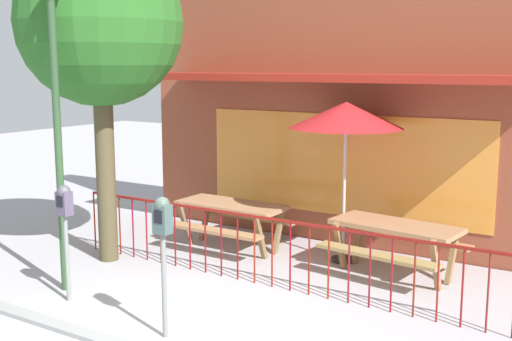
{
  "coord_description": "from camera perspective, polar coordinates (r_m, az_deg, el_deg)",
  "views": [
    {
      "loc": [
        4.37,
        -5.22,
        3.0
      ],
      "look_at": [
        -0.37,
        2.3,
        1.51
      ],
      "focal_mm": 44.43,
      "sensor_mm": 36.0,
      "label": 1
    }
  ],
  "objects": [
    {
      "name": "patio_fence_front",
      "position": [
        8.68,
        0.66,
        -6.14
      ],
      "size": [
        6.52,
        0.04,
        0.97
      ],
      "color": "maroon",
      "rests_on": "ground"
    },
    {
      "name": "parking_meter_near",
      "position": [
        6.97,
        -8.4,
        -5.29
      ],
      "size": [
        0.18,
        0.17,
        1.6
      ],
      "color": "slate",
      "rests_on": "ground"
    },
    {
      "name": "picnic_table_left",
      "position": [
        10.37,
        -2.24,
        -3.83
      ],
      "size": [
        1.81,
        1.37,
        0.79
      ],
      "color": "#A27551",
      "rests_on": "ground"
    },
    {
      "name": "pub_storefront",
      "position": [
        10.73,
        8.22,
        7.4
      ],
      "size": [
        7.73,
        1.48,
        5.28
      ],
      "color": "#512620",
      "rests_on": "ground"
    },
    {
      "name": "patio_umbrella",
      "position": [
        9.56,
        8.1,
        4.87
      ],
      "size": [
        1.71,
        1.71,
        2.46
      ],
      "color": "black",
      "rests_on": "ground"
    },
    {
      "name": "ground",
      "position": [
        7.44,
        -7.29,
        -14.36
      ],
      "size": [
        40.0,
        40.0,
        0.0
      ],
      "primitive_type": "plane",
      "color": "#A4A2A8"
    },
    {
      "name": "parking_meter_far",
      "position": [
        8.34,
        -16.85,
        -3.58
      ],
      "size": [
        0.18,
        0.17,
        1.52
      ],
      "color": "slate",
      "rests_on": "ground"
    },
    {
      "name": "street_tree",
      "position": [
        9.8,
        -13.88,
        12.59
      ],
      "size": [
        2.46,
        2.46,
        4.84
      ],
      "color": "#4B412A",
      "rests_on": "ground"
    },
    {
      "name": "street_lamp",
      "position": [
        8.59,
        -17.6,
        6.73
      ],
      "size": [
        0.28,
        0.28,
        4.08
      ],
      "color": "#2A492A",
      "rests_on": "ground"
    },
    {
      "name": "picnic_table_right",
      "position": [
        9.27,
        12.43,
        -5.67
      ],
      "size": [
        1.95,
        1.57,
        0.79
      ],
      "color": "#9D724D",
      "rests_on": "ground"
    }
  ]
}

